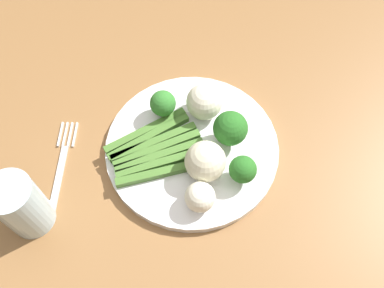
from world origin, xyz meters
The scene contains 12 objects.
ground_plane centered at (0.00, 0.00, -0.01)m, with size 6.00×6.00×0.02m, color tan.
dining_table centered at (0.00, 0.00, 0.65)m, with size 1.13×0.87×0.78m.
plate centered at (-0.05, 0.05, 0.78)m, with size 0.27×0.27×0.01m, color white.
asparagus_bundle centered at (-0.10, 0.04, 0.80)m, with size 0.16×0.14×0.01m.
broccoli_right centered at (0.01, 0.06, 0.83)m, with size 0.05×0.05×0.06m.
broccoli_front_left centered at (-0.10, 0.11, 0.82)m, with size 0.04×0.04×0.05m.
broccoli_back centered at (0.03, 0.00, 0.82)m, with size 0.04×0.04×0.05m.
cauliflower_near_center centered at (-0.03, 0.01, 0.82)m, with size 0.06×0.06×0.06m, color beige.
cauliflower_mid centered at (-0.03, 0.12, 0.82)m, with size 0.06×0.06×0.06m, color silver.
cauliflower_outer_edge centered at (-0.03, -0.04, 0.81)m, with size 0.04×0.04×0.04m, color white.
fork centered at (-0.25, 0.01, 0.78)m, with size 0.03×0.17×0.00m.
water_glass centered at (-0.27, -0.07, 0.83)m, with size 0.06×0.06×0.10m, color silver.
Camera 1 is at (-0.03, -0.26, 1.35)m, focal length 38.22 mm.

